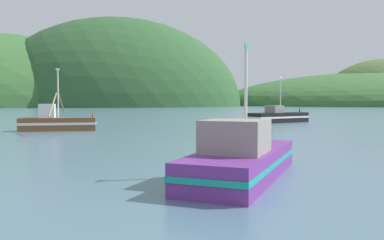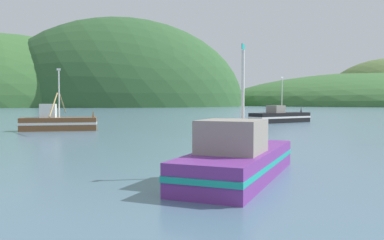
% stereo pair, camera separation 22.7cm
% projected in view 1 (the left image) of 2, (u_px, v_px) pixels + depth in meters
% --- Properties ---
extents(hill_mid_left, '(125.02, 100.02, 87.74)m').
position_uv_depth(hill_mid_left, '(118.00, 106.00, 205.17)').
color(hill_mid_left, '#2D562D').
rests_on(hill_mid_left, ground).
extents(fishing_boat_brown, '(7.13, 12.35, 5.92)m').
position_uv_depth(fishing_boat_brown, '(57.00, 122.00, 38.37)').
color(fishing_boat_brown, brown).
rests_on(fishing_boat_brown, ground).
extents(fishing_boat_black, '(9.06, 6.08, 5.98)m').
position_uv_depth(fishing_boat_black, '(278.00, 117.00, 52.93)').
color(fishing_boat_black, black).
rests_on(fishing_boat_black, ground).
extents(fishing_boat_purple, '(6.36, 8.32, 5.01)m').
position_uv_depth(fishing_boat_purple, '(241.00, 159.00, 14.93)').
color(fishing_boat_purple, '#6B2D84').
rests_on(fishing_boat_purple, ground).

